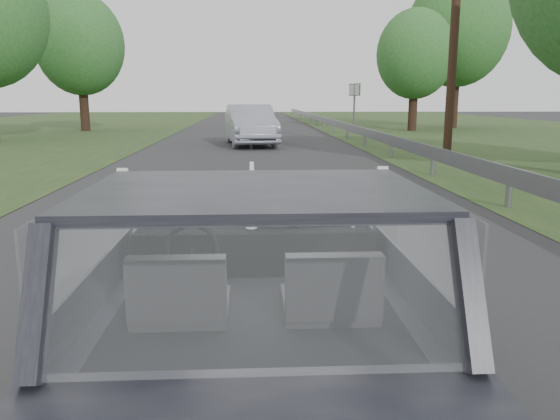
{
  "coord_description": "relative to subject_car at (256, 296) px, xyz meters",
  "views": [
    {
      "loc": [
        -0.02,
        -3.04,
        1.87
      ],
      "look_at": [
        0.17,
        0.55,
        1.13
      ],
      "focal_mm": 35.0,
      "sensor_mm": 36.0,
      "label": 1
    }
  ],
  "objects": [
    {
      "name": "other_car",
      "position": [
        -0.03,
        18.99,
        0.07
      ],
      "size": [
        2.49,
        5.05,
        1.6
      ],
      "primitive_type": "imported",
      "rotation": [
        0.0,
        0.0,
        0.12
      ],
      "color": "#9499A6",
      "rests_on": "ground"
    },
    {
      "name": "tree_3",
      "position": [
        12.53,
        30.65,
        3.85
      ],
      "size": [
        7.97,
        7.97,
        9.15
      ],
      "primitive_type": null,
      "rotation": [
        0.0,
        0.0,
        -0.42
      ],
      "color": "#215E1F",
      "rests_on": "ground"
    },
    {
      "name": "driver_seat",
      "position": [
        -0.4,
        -0.29,
        0.16
      ],
      "size": [
        0.5,
        0.72,
        0.42
      ],
      "primitive_type": "cube",
      "color": "black",
      "rests_on": "subject_car"
    },
    {
      "name": "steering_wheel",
      "position": [
        -0.4,
        0.33,
        0.2
      ],
      "size": [
        0.36,
        0.36,
        0.04
      ],
      "primitive_type": "torus",
      "color": "black",
      "rests_on": "dashboard"
    },
    {
      "name": "tree_6",
      "position": [
        -9.38,
        28.75,
        2.92
      ],
      "size": [
        5.03,
        5.03,
        7.28
      ],
      "primitive_type": null,
      "rotation": [
        0.0,
        0.0,
        -0.05
      ],
      "color": "#215E1F",
      "rests_on": "ground"
    },
    {
      "name": "dashboard",
      "position": [
        0.0,
        0.62,
        0.12
      ],
      "size": [
        1.58,
        0.45,
        0.3
      ],
      "primitive_type": "cube",
      "color": "black",
      "rests_on": "subject_car"
    },
    {
      "name": "ground",
      "position": [
        0.0,
        0.0,
        -0.72
      ],
      "size": [
        140.0,
        140.0,
        0.0
      ],
      "primitive_type": "plane",
      "color": "#2A2A2D",
      "rests_on": "ground"
    },
    {
      "name": "tree_2",
      "position": [
        9.21,
        28.05,
        2.54
      ],
      "size": [
        4.31,
        4.31,
        6.53
      ],
      "primitive_type": null,
      "rotation": [
        0.0,
        0.0,
        0.0
      ],
      "color": "#215E1F",
      "rests_on": "ground"
    },
    {
      "name": "guardrail",
      "position": [
        4.3,
        10.0,
        -0.15
      ],
      "size": [
        0.05,
        90.0,
        0.32
      ],
      "primitive_type": "cube",
      "color": "gray",
      "rests_on": "ground"
    },
    {
      "name": "passenger_seat",
      "position": [
        0.4,
        -0.29,
        0.16
      ],
      "size": [
        0.5,
        0.72,
        0.42
      ],
      "primitive_type": "cube",
      "color": "black",
      "rests_on": "subject_car"
    },
    {
      "name": "utility_pole",
      "position": [
        6.69,
        15.32,
        3.68
      ],
      "size": [
        0.33,
        0.33,
        8.8
      ],
      "primitive_type": "cylinder",
      "rotation": [
        0.0,
        0.0,
        -0.18
      ],
      "color": "black",
      "rests_on": "ground"
    },
    {
      "name": "cat",
      "position": [
        0.18,
        0.57,
        0.35
      ],
      "size": [
        0.55,
        0.23,
        0.24
      ],
      "primitive_type": "ellipsoid",
      "rotation": [
        0.0,
        0.0,
        0.13
      ],
      "color": "slate",
      "rests_on": "dashboard"
    },
    {
      "name": "highway_sign",
      "position": [
        5.38,
        25.61,
        0.56
      ],
      "size": [
        0.48,
        0.99,
        2.58
      ],
      "primitive_type": "cube",
      "rotation": [
        0.0,
        0.0,
        0.39
      ],
      "color": "#12611D",
      "rests_on": "ground"
    },
    {
      "name": "subject_car",
      "position": [
        0.0,
        0.0,
        0.0
      ],
      "size": [
        1.8,
        4.0,
        1.45
      ],
      "primitive_type": "cube",
      "color": "black",
      "rests_on": "ground"
    }
  ]
}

